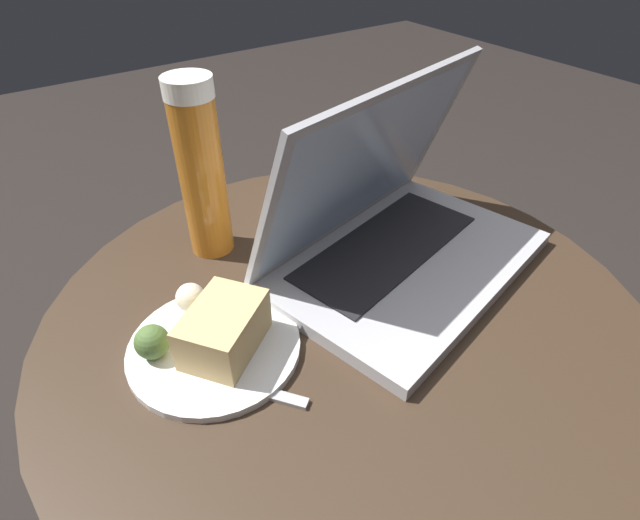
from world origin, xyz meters
TOP-DOWN VIEW (x-y plane):
  - table at (0.00, 0.00)m, footprint 0.72×0.72m
  - laptop at (0.11, 0.04)m, footprint 0.40×0.31m
  - beer_glass at (-0.07, 0.21)m, footprint 0.06×0.06m
  - snack_plate at (-0.16, 0.03)m, footprint 0.19×0.19m
  - fork at (-0.18, -0.00)m, footprint 0.12×0.16m

SIDE VIEW (x-z plane):
  - table at x=0.00m, z-range 0.12..0.70m
  - fork at x=-0.18m, z-range 0.58..0.58m
  - snack_plate at x=-0.16m, z-range 0.57..0.63m
  - laptop at x=0.11m, z-range 0.51..0.75m
  - beer_glass at x=-0.07m, z-range 0.58..0.81m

